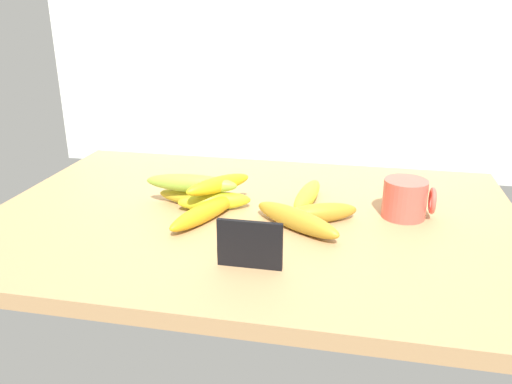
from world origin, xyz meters
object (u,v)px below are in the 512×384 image
(banana_2, at_px, (320,213))
(banana_3, at_px, (296,219))
(banana_6, at_px, (191,183))
(chalkboard_sign, at_px, (250,246))
(banana_1, at_px, (307,196))
(banana_7, at_px, (218,184))
(coffee_mug, at_px, (406,199))
(banana_0, at_px, (214,201))
(banana_4, at_px, (205,212))
(banana_5, at_px, (194,198))

(banana_2, relative_size, banana_3, 0.76)
(banana_3, relative_size, banana_6, 1.04)
(chalkboard_sign, bearing_deg, banana_1, 78.19)
(banana_2, relative_size, banana_7, 0.99)
(banana_1, distance_m, banana_3, 0.14)
(coffee_mug, relative_size, banana_0, 0.67)
(banana_3, bearing_deg, chalkboard_sign, -109.12)
(banana_7, bearing_deg, banana_4, -99.29)
(banana_0, bearing_deg, banana_7, 37.61)
(banana_4, bearing_deg, banana_2, 10.04)
(chalkboard_sign, height_order, coffee_mug, chalkboard_sign)
(banana_5, distance_m, banana_6, 0.04)
(banana_2, bearing_deg, banana_7, 173.03)
(banana_0, height_order, banana_1, same)
(banana_3, bearing_deg, banana_4, 178.78)
(coffee_mug, bearing_deg, chalkboard_sign, -134.64)
(coffee_mug, height_order, banana_7, coffee_mug)
(banana_2, xyz_separation_m, banana_6, (-0.28, 0.03, 0.03))
(chalkboard_sign, height_order, banana_2, chalkboard_sign)
(coffee_mug, xyz_separation_m, banana_4, (-0.40, -0.10, -0.02))
(banana_1, distance_m, banana_7, 0.20)
(banana_0, xyz_separation_m, banana_2, (0.23, -0.02, 0.00))
(coffee_mug, height_order, banana_1, coffee_mug)
(banana_3, distance_m, banana_5, 0.25)
(banana_1, height_order, banana_4, same)
(banana_2, xyz_separation_m, banana_5, (-0.28, 0.03, -0.00))
(banana_1, bearing_deg, coffee_mug, -8.64)
(banana_0, distance_m, banana_2, 0.23)
(chalkboard_sign, height_order, banana_5, chalkboard_sign)
(banana_1, bearing_deg, banana_4, -145.16)
(chalkboard_sign, distance_m, banana_2, 0.23)
(banana_2, bearing_deg, banana_3, -133.35)
(coffee_mug, bearing_deg, banana_6, -175.34)
(chalkboard_sign, xyz_separation_m, banana_1, (0.06, 0.30, -0.02))
(banana_4, xyz_separation_m, banana_5, (-0.05, 0.07, -0.00))
(banana_0, relative_size, banana_2, 0.98)
(banana_1, distance_m, banana_6, 0.25)
(banana_1, xyz_separation_m, banana_4, (-0.19, -0.13, -0.00))
(chalkboard_sign, xyz_separation_m, banana_7, (-0.12, 0.24, 0.02))
(banana_7, bearing_deg, banana_2, -6.97)
(chalkboard_sign, bearing_deg, banana_0, 118.95)
(banana_3, height_order, banana_7, banana_7)
(banana_0, relative_size, banana_7, 0.97)
(chalkboard_sign, bearing_deg, banana_3, 70.88)
(chalkboard_sign, relative_size, banana_2, 0.70)
(banana_1, height_order, banana_7, banana_7)
(banana_6, bearing_deg, banana_0, -6.38)
(banana_1, bearing_deg, banana_7, -159.73)
(banana_0, xyz_separation_m, banana_3, (0.18, -0.06, 0.00))
(chalkboard_sign, xyz_separation_m, banana_3, (0.06, 0.16, -0.02))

